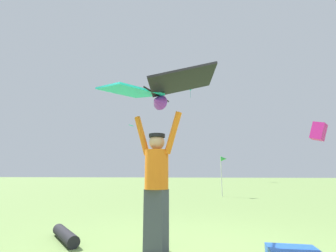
# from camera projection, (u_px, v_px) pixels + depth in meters

# --- Properties ---
(kite_flyer_person) EXTENTS (0.79, 0.43, 1.92)m
(kite_flyer_person) POSITION_uv_depth(u_px,v_px,m) (157.00, 181.00, 3.37)
(kite_flyer_person) COLOR #424751
(kite_flyer_person) RESTS_ON ground
(held_stunt_kite) EXTENTS (1.94, 1.31, 0.42)m
(held_stunt_kite) POSITION_uv_depth(u_px,v_px,m) (154.00, 90.00, 3.56)
(held_stunt_kite) COLOR black
(distant_kite_magenta_mid_right) EXTENTS (1.47, 1.27, 1.56)m
(distant_kite_magenta_mid_right) POSITION_uv_depth(u_px,v_px,m) (318.00, 131.00, 18.00)
(distant_kite_magenta_mid_right) COLOR #DB2393
(distant_kite_teal_low_right) EXTENTS (0.97, 0.99, 0.34)m
(distant_kite_teal_low_right) POSITION_uv_depth(u_px,v_px,m) (131.00, 125.00, 34.97)
(distant_kite_teal_low_right) COLOR #19B2AD
(distant_kite_teal_overhead_distant) EXTENTS (0.99, 1.02, 1.78)m
(distant_kite_teal_overhead_distant) POSITION_uv_depth(u_px,v_px,m) (190.00, 89.00, 37.78)
(distant_kite_teal_overhead_distant) COLOR #19B2AD
(spare_kite_bag) EXTENTS (0.83, 0.85, 0.18)m
(spare_kite_bag) POSITION_uv_depth(u_px,v_px,m) (65.00, 235.00, 3.69)
(spare_kite_bag) COLOR black
(spare_kite_bag) RESTS_ON ground
(marker_flag) EXTENTS (0.30, 0.24, 1.84)m
(marker_flag) POSITION_uv_depth(u_px,v_px,m) (223.00, 161.00, 11.14)
(marker_flag) COLOR silver
(marker_flag) RESTS_ON ground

